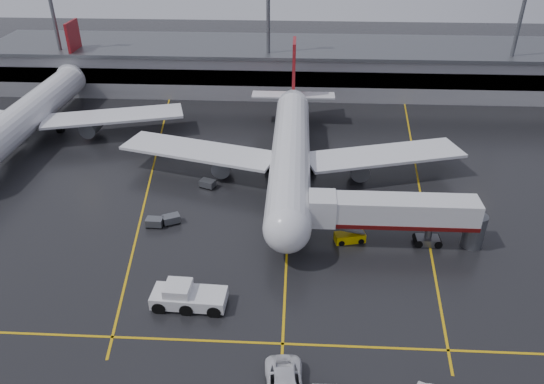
{
  "coord_description": "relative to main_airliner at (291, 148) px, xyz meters",
  "views": [
    {
      "loc": [
        0.77,
        -54.99,
        35.13
      ],
      "look_at": [
        -2.0,
        -2.0,
        4.0
      ],
      "focal_mm": 34.13,
      "sensor_mm": 36.0,
      "label": 1
    }
  ],
  "objects": [
    {
      "name": "apron_line_centre",
      "position": [
        0.0,
        -9.7,
        -4.2
      ],
      "size": [
        0.25,
        90.0,
        0.02
      ],
      "primitive_type": "cube",
      "color": "gold",
      "rests_on": "ground"
    },
    {
      "name": "apron_line_stop",
      "position": [
        0.0,
        -31.7,
        -4.2
      ],
      "size": [
        60.0,
        0.25,
        0.02
      ],
      "primitive_type": "cube",
      "color": "gold",
      "rests_on": "ground"
    },
    {
      "name": "light_mast_right",
      "position": [
        40.0,
        32.3,
        10.27
      ],
      "size": [
        3.0,
        1.2,
        25.45
      ],
      "color": "#595B60",
      "rests_on": "ground"
    },
    {
      "name": "belt_loader",
      "position": [
        7.18,
        -15.61,
        -3.67
      ],
      "size": [
        3.7,
        2.25,
        2.2
      ],
      "color": "#DDB804",
      "rests_on": "ground"
    },
    {
      "name": "apron_line_left",
      "position": [
        -20.0,
        0.3,
        -4.2
      ],
      "size": [
        9.99,
        69.35,
        0.02
      ],
      "primitive_type": "cube",
      "rotation": [
        0.0,
        0.0,
        0.14
      ],
      "color": "gold",
      "rests_on": "ground"
    },
    {
      "name": "second_airliner",
      "position": [
        -42.0,
        12.0,
        0.0
      ],
      "size": [
        48.8,
        45.6,
        14.1
      ],
      "color": "silver",
      "rests_on": "ground"
    },
    {
      "name": "ground",
      "position": [
        0.0,
        -9.7,
        -4.21
      ],
      "size": [
        220.0,
        220.0,
        0.0
      ],
      "primitive_type": "plane",
      "color": "black",
      "rests_on": "ground"
    },
    {
      "name": "terminal",
      "position": [
        0.0,
        38.23,
        0.11
      ],
      "size": [
        122.0,
        19.0,
        8.6
      ],
      "color": "gray",
      "rests_on": "ground"
    },
    {
      "name": "baggage_cart_a",
      "position": [
        -14.17,
        -13.04,
        -3.58
      ],
      "size": [
        2.37,
        2.05,
        1.12
      ],
      "color": "#595B60",
      "rests_on": "ground"
    },
    {
      "name": "main_airliner",
      "position": [
        0.0,
        0.0,
        0.0
      ],
      "size": [
        48.8,
        45.6,
        14.1
      ],
      "color": "silver",
      "rests_on": "ground"
    },
    {
      "name": "apron_line_right",
      "position": [
        18.0,
        0.3,
        -4.2
      ],
      "size": [
        7.57,
        69.64,
        0.02
      ],
      "primitive_type": "cube",
      "rotation": [
        0.0,
        0.0,
        -0.1
      ],
      "color": "gold",
      "rests_on": "ground"
    },
    {
      "name": "baggage_cart_b",
      "position": [
        -16.04,
        -13.8,
        -3.58
      ],
      "size": [
        2.04,
        1.36,
        1.12
      ],
      "color": "#595B60",
      "rests_on": "ground"
    },
    {
      "name": "baggage_cart_c",
      "position": [
        -11.17,
        -4.11,
        -3.58
      ],
      "size": [
        2.34,
        1.95,
        1.12
      ],
      "color": "#595B60",
      "rests_on": "ground"
    },
    {
      "name": "jet_bridge",
      "position": [
        11.87,
        -15.7,
        -0.28
      ],
      "size": [
        19.9,
        3.4,
        6.05
      ],
      "color": "silver",
      "rests_on": "ground"
    },
    {
      "name": "light_mast_mid",
      "position": [
        -5.0,
        32.3,
        10.27
      ],
      "size": [
        3.0,
        1.2,
        25.45
      ],
      "color": "#595B60",
      "rests_on": "ground"
    },
    {
      "name": "light_mast_left",
      "position": [
        -45.0,
        32.3,
        10.27
      ],
      "size": [
        3.0,
        1.2,
        25.45
      ],
      "color": "#595B60",
      "rests_on": "ground"
    },
    {
      "name": "pushback_tractor",
      "position": [
        -9.45,
        -27.14,
        -3.19
      ],
      "size": [
        7.31,
        3.37,
        2.57
      ],
      "color": "silver",
      "rests_on": "ground"
    }
  ]
}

